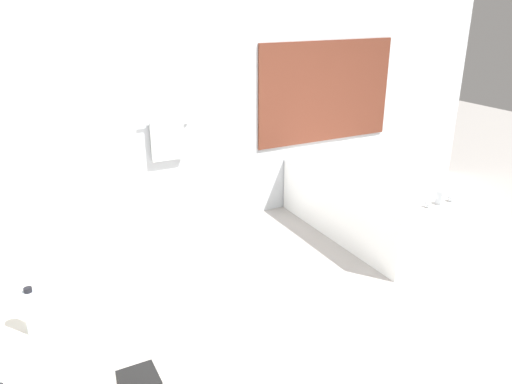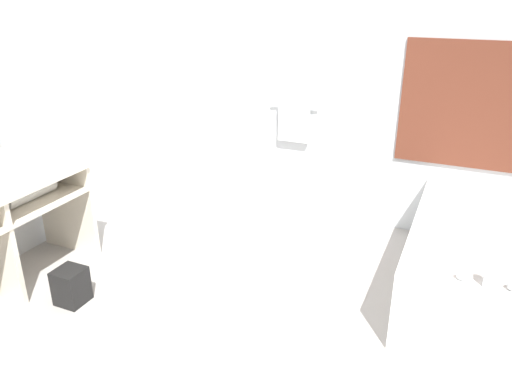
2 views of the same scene
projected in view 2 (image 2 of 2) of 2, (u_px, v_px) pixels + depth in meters
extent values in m
plane|color=#A8A39E|center=(224.00, 338.00, 3.43)|extent=(16.00, 16.00, 0.00)
cube|color=silver|center=(327.00, 86.00, 4.79)|extent=(7.40, 0.06, 2.70)
cube|color=brown|center=(504.00, 109.00, 4.20)|extent=(1.70, 0.02, 1.10)
cylinder|color=silver|center=(295.00, 105.00, 4.92)|extent=(0.50, 0.02, 0.02)
cube|color=white|center=(294.00, 122.00, 4.98)|extent=(0.32, 0.04, 0.40)
cylinder|color=white|center=(5.00, 186.00, 3.80)|extent=(0.30, 0.30, 0.12)
cube|color=beige|center=(67.00, 206.00, 4.44)|extent=(0.61, 0.04, 0.84)
cylinder|color=white|center=(29.00, 192.00, 3.97)|extent=(0.13, 0.46, 0.13)
cube|color=white|center=(481.00, 262.00, 3.80)|extent=(1.04, 1.85, 0.58)
ellipsoid|color=white|center=(484.00, 246.00, 3.75)|extent=(0.75, 1.33, 0.30)
cube|color=silver|center=(487.00, 276.00, 2.97)|extent=(0.04, 0.07, 0.12)
sphere|color=silver|center=(462.00, 275.00, 3.03)|extent=(0.06, 0.06, 0.06)
sphere|color=silver|center=(512.00, 286.00, 2.93)|extent=(0.06, 0.06, 0.06)
cube|color=black|center=(71.00, 286.00, 3.77)|extent=(0.21, 0.21, 0.28)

